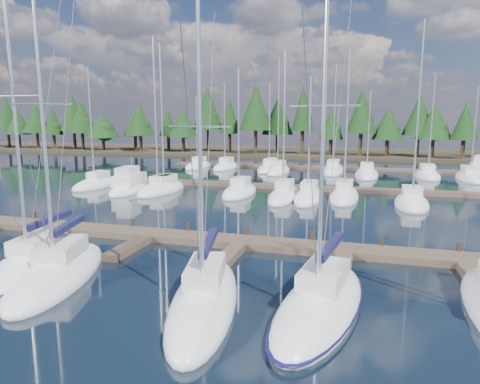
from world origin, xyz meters
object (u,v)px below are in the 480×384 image
(main_dock, at_px, (240,245))
(front_sailboat_1, at_px, (34,265))
(motor_yacht_left, at_px, (130,186))
(front_sailboat_3, at_px, (204,300))
(front_sailboat_4, at_px, (321,304))
(front_sailboat_2, at_px, (59,273))

(main_dock, height_order, front_sailboat_1, front_sailboat_1)
(main_dock, height_order, motor_yacht_left, motor_yacht_left)
(front_sailboat_3, height_order, front_sailboat_4, front_sailboat_4)
(main_dock, distance_m, front_sailboat_3, 8.03)
(motor_yacht_left, bearing_deg, front_sailboat_3, -53.90)
(front_sailboat_4, height_order, motor_yacht_left, front_sailboat_4)
(front_sailboat_1, bearing_deg, front_sailboat_4, -2.59)
(motor_yacht_left, bearing_deg, main_dock, -44.07)
(front_sailboat_1, bearing_deg, front_sailboat_2, -16.97)
(front_sailboat_1, height_order, front_sailboat_3, front_sailboat_1)
(main_dock, distance_m, front_sailboat_4, 8.93)
(main_dock, distance_m, front_sailboat_1, 10.97)
(front_sailboat_2, distance_m, front_sailboat_3, 7.81)
(main_dock, height_order, front_sailboat_3, front_sailboat_3)
(front_sailboat_3, relative_size, front_sailboat_4, 0.91)
(main_dock, relative_size, front_sailboat_3, 3.35)
(front_sailboat_2, bearing_deg, front_sailboat_4, -0.24)
(front_sailboat_1, relative_size, front_sailboat_2, 1.05)
(front_sailboat_2, relative_size, front_sailboat_3, 1.13)
(front_sailboat_2, bearing_deg, front_sailboat_1, 163.03)
(front_sailboat_4, bearing_deg, main_dock, 127.26)
(front_sailboat_1, xyz_separation_m, front_sailboat_4, (14.27, -0.65, -0.01))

